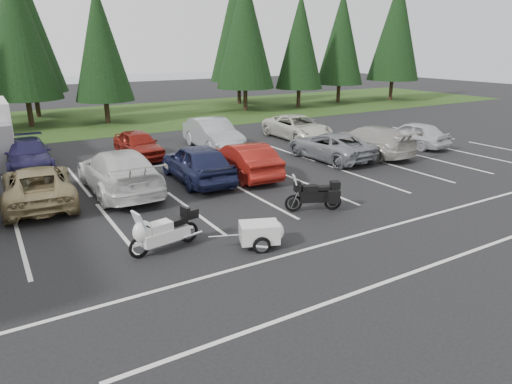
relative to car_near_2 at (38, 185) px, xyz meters
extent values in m
plane|color=black|center=(6.64, -4.65, -0.70)|extent=(120.00, 120.00, 0.00)
cube|color=#1D3511|center=(6.64, 19.35, -0.70)|extent=(80.00, 16.00, 0.01)
cube|color=slate|center=(10.64, 50.35, -0.70)|extent=(70.00, 50.00, 0.02)
cube|color=silver|center=(6.64, -2.65, -0.70)|extent=(32.00, 16.00, 0.01)
cylinder|color=#332316|center=(1.64, 18.25, 0.61)|extent=(0.36, 0.36, 2.62)
cone|color=black|center=(1.64, 18.25, 5.84)|extent=(4.80, 4.80, 9.27)
cylinder|color=#332316|center=(6.64, 16.95, 0.43)|extent=(0.36, 0.36, 2.26)
cone|color=black|center=(6.64, 16.95, 4.94)|extent=(4.14, 4.14, 7.99)
cylinder|color=#332316|center=(18.64, 17.45, 0.64)|extent=(0.36, 0.36, 2.69)
cone|color=black|center=(18.64, 17.45, 6.02)|extent=(4.93, 4.93, 9.52)
cylinder|color=#332316|center=(24.14, 17.15, 0.46)|extent=(0.36, 0.36, 2.33)
cone|color=black|center=(24.14, 17.15, 5.12)|extent=(4.27, 4.27, 8.24)
cylinder|color=#332316|center=(29.64, 17.95, 0.54)|extent=(0.36, 0.36, 2.47)
cone|color=black|center=(29.64, 17.95, 5.48)|extent=(4.53, 4.53, 8.76)
cylinder|color=#332316|center=(35.64, 16.65, 0.72)|extent=(0.36, 0.36, 2.83)
cone|color=black|center=(35.64, 16.65, 6.38)|extent=(5.19, 5.19, 10.03)
cylinder|color=#332316|center=(2.64, 22.85, 0.66)|extent=(0.36, 0.36, 2.71)
cone|color=black|center=(2.64, 22.85, 6.08)|extent=(4.97, 4.97, 9.61)
cylinder|color=#332316|center=(20.64, 22.15, 0.80)|extent=(0.36, 0.36, 3.00)
cone|color=black|center=(20.64, 22.15, 6.80)|extent=(5.50, 5.50, 10.62)
imported|color=#8F7D53|center=(0.00, 0.00, 0.00)|extent=(2.69, 5.20, 1.40)
imported|color=silver|center=(2.90, -0.08, 0.14)|extent=(2.39, 5.79, 1.67)
imported|color=#191D3E|center=(6.10, -0.33, 0.12)|extent=(2.16, 4.88, 1.63)
imported|color=maroon|center=(8.21, -0.66, 0.05)|extent=(1.96, 4.66, 1.50)
imported|color=gray|center=(13.40, -0.17, -0.02)|extent=(2.48, 5.02, 1.37)
imported|color=#A5A197|center=(15.79, -0.41, 0.06)|extent=(2.50, 5.37, 1.52)
imported|color=silver|center=(19.43, -0.21, 0.01)|extent=(2.08, 4.31, 1.42)
imported|color=#1E1A43|center=(0.23, 5.49, -0.01)|extent=(2.12, 4.82, 1.38)
imported|color=maroon|center=(5.27, 5.10, 0.00)|extent=(1.80, 4.16, 1.40)
imported|color=gray|center=(9.43, 5.00, 0.13)|extent=(2.00, 5.13, 1.67)
imported|color=beige|center=(15.10, 4.89, 0.02)|extent=(2.46, 5.20, 1.43)
camera|label=1|loc=(-1.37, -17.49, 4.82)|focal=32.00mm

